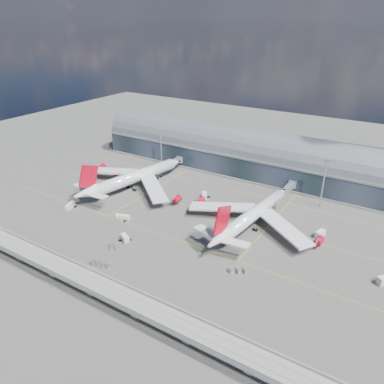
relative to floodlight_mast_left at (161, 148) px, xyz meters
The scene contains 18 objects.
ground 75.57m from the floodlight_mast_left, 47.73° to the right, with size 500.00×500.00×0.00m, color #474744.
taxi_lines 61.38m from the floodlight_mast_left, 33.34° to the right, with size 200.00×80.12×0.01m.
terminal 55.08m from the floodlight_mast_left, 24.69° to the left, with size 200.00×30.00×28.00m.
guideway 121.12m from the floodlight_mast_left, 65.56° to the right, with size 220.00×8.50×7.20m.
floodlight_mast_left is the anchor object (origin of this frame).
floodlight_mast_right 100.00m from the floodlight_mast_left, ahead, with size 3.00×0.70×25.70m.
airliner_left 34.06m from the floodlight_mast_left, 83.10° to the right, with size 69.55×73.24×22.44m.
airliner_right 87.20m from the floodlight_mast_left, 25.35° to the right, with size 65.49×68.48×21.71m.
jet_bridge_left 11.77m from the floodlight_mast_left, 13.27° to the right, with size 4.40×28.00×7.25m.
jet_bridge_right 82.68m from the floodlight_mast_left, ahead, with size 4.40×32.00×7.25m.
service_truck_0 70.69m from the floodlight_mast_left, 95.43° to the right, with size 4.15×7.03×2.77m.
service_truck_1 86.90m from the floodlight_mast_left, 64.47° to the right, with size 5.50×4.24×2.90m.
service_truck_2 69.06m from the floodlight_mast_left, 69.80° to the right, with size 7.19×4.12×2.51m.
service_truck_4 112.40m from the floodlight_mast_left, 15.22° to the right, with size 3.84×5.75×3.06m.
service_truck_5 52.18m from the floodlight_mast_left, 27.14° to the right, with size 5.34×6.69×3.07m.
cargo_train_0 93.22m from the floodlight_mast_left, 66.38° to the right, with size 4.95×2.84×1.60m.
cargo_train_1 105.84m from the floodlight_mast_left, 66.96° to the right, with size 9.34×3.30×1.54m.
cargo_train_2 114.30m from the floodlight_mast_left, 39.01° to the right, with size 7.50×5.46×1.74m.
Camera 1 is at (84.80, -124.06, 88.13)m, focal length 35.00 mm.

